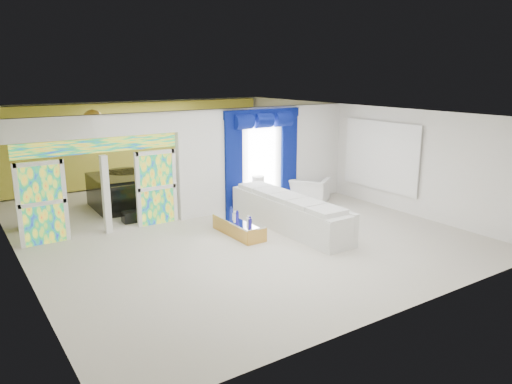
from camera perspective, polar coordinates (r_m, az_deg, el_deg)
floor at (r=13.19m, az=-3.98°, el=-3.77°), size 12.00×12.00×0.00m
dividing_wall at (r=14.78m, az=1.26°, el=4.17°), size 5.70×0.18×3.00m
dividing_header at (r=12.47m, az=-18.10°, el=7.37°), size 4.30×0.18×0.55m
stained_panel_left at (r=12.47m, az=-23.79°, el=-1.22°), size 0.95×0.04×2.00m
stained_panel_right at (r=13.20m, az=-11.60°, el=0.49°), size 0.95×0.04×2.00m
stained_transom at (r=12.53m, az=-17.93°, el=5.21°), size 4.00×0.05×0.35m
window_pane at (r=14.57m, az=0.67°, el=3.83°), size 1.00×0.02×2.30m
blue_drape_left at (r=14.02m, az=-2.64°, el=3.21°), size 0.55×0.10×2.80m
blue_drape_right at (r=15.13m, az=3.88°, el=3.99°), size 0.55×0.10×2.80m
blue_pelmet at (r=14.36m, az=0.76°, el=9.20°), size 2.60×0.12×0.25m
wall_mirror at (r=15.12m, az=14.42°, el=4.15°), size 0.04×2.70×1.90m
gold_curtains at (r=18.12m, az=-13.40°, el=5.61°), size 9.70×0.12×2.90m
white_sofa at (r=12.71m, az=3.86°, el=-2.61°), size 0.94×4.12×0.78m
coffee_table at (r=12.27m, az=-2.04°, el=-4.19°), size 0.58×1.69×0.37m
console_table at (r=14.73m, az=1.21°, el=-1.01°), size 1.29×0.55×0.42m
table_lamp at (r=14.44m, az=0.24°, el=0.74°), size 0.36×0.36×0.58m
armchair at (r=15.53m, az=6.38°, el=0.30°), size 1.44×1.48×0.73m
grand_piano at (r=15.17m, az=-15.73°, el=0.03°), size 1.55×2.00×0.99m
piano_bench at (r=13.79m, az=-13.55°, el=-2.68°), size 0.92×0.38×0.30m
tv_console at (r=14.04m, az=-25.00°, el=-2.32°), size 0.59×0.54×0.78m
chandelier at (r=14.92m, az=-18.59°, el=8.01°), size 0.60×0.60×0.60m
decanters at (r=12.12m, az=-1.79°, el=-3.06°), size 0.23×1.19×0.23m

